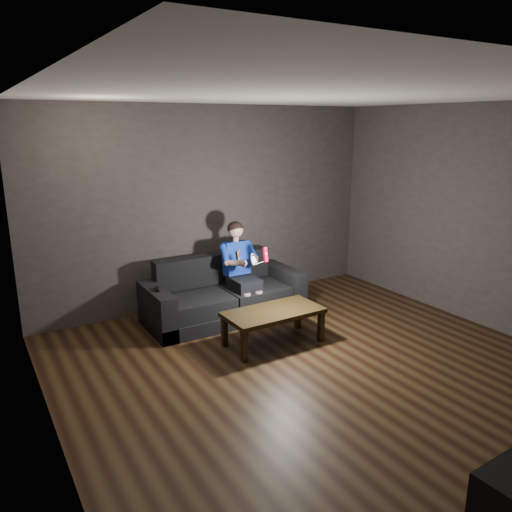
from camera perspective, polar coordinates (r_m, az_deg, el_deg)
floor at (r=5.25m, az=7.49°, el=-13.03°), size 5.00×5.00×0.00m
back_wall at (r=6.86m, az=-5.18°, el=5.63°), size 5.00×0.04×2.70m
left_wall at (r=3.79m, az=-23.01°, el=-3.17°), size 0.04×5.00×2.70m
right_wall at (r=6.61m, az=25.25°, el=3.91°), size 0.04×5.00×2.70m
ceiling at (r=4.65m, az=8.66°, el=17.85°), size 5.00×5.00×0.02m
sofa at (r=6.48m, az=-3.74°, el=-4.89°), size 2.02×0.87×0.78m
child at (r=6.41m, az=-1.80°, el=-0.85°), size 0.49×0.60×1.19m
wii_remote_red at (r=6.02m, az=1.08°, el=0.18°), size 0.05×0.07×0.18m
nunchuk_white at (r=5.94m, az=-0.36°, el=-0.34°), size 0.06×0.09×0.15m
wii_remote_black at (r=5.98m, az=-11.25°, el=-3.73°), size 0.07×0.16×0.03m
coffee_table at (r=5.68m, az=2.00°, el=-6.74°), size 1.13×0.58×0.41m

